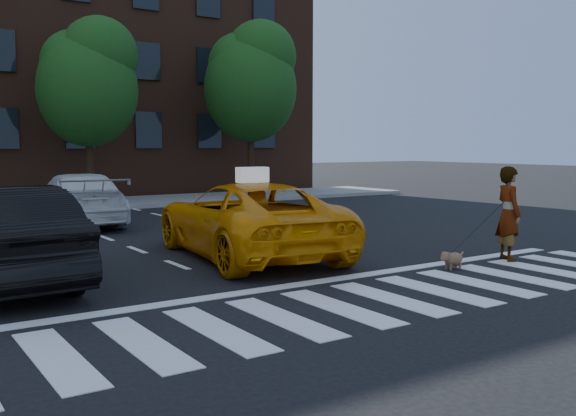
{
  "coord_description": "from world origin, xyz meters",
  "views": [
    {
      "loc": [
        -6.71,
        -7.19,
        2.37
      ],
      "look_at": [
        0.41,
        3.46,
        1.1
      ],
      "focal_mm": 40.0,
      "sensor_mm": 36.0,
      "label": 1
    }
  ],
  "objects_px": {
    "woman": "(509,214)",
    "dog": "(452,258)",
    "tree_mid": "(88,77)",
    "tree_right": "(251,77)",
    "taxi": "(248,219)",
    "white_suv": "(79,199)"
  },
  "relations": [
    {
      "from": "woman",
      "to": "dog",
      "type": "xyz_separation_m",
      "value": [
        -1.65,
        -0.0,
        -0.76
      ]
    },
    {
      "from": "tree_right",
      "to": "dog",
      "type": "bearing_deg",
      "value": -107.28
    },
    {
      "from": "tree_right",
      "to": "woman",
      "type": "xyz_separation_m",
      "value": [
        -3.29,
        -15.9,
        -4.3
      ]
    },
    {
      "from": "woman",
      "to": "dog",
      "type": "distance_m",
      "value": 1.82
    },
    {
      "from": "tree_mid",
      "to": "dog",
      "type": "relative_size",
      "value": 11.37
    },
    {
      "from": "woman",
      "to": "white_suv",
      "type": "bearing_deg",
      "value": 51.75
    },
    {
      "from": "tree_mid",
      "to": "white_suv",
      "type": "xyz_separation_m",
      "value": [
        -1.93,
        -5.13,
        -4.09
      ]
    },
    {
      "from": "tree_right",
      "to": "white_suv",
      "type": "height_order",
      "value": "tree_right"
    },
    {
      "from": "tree_mid",
      "to": "dog",
      "type": "distance_m",
      "value": 16.69
    },
    {
      "from": "white_suv",
      "to": "woman",
      "type": "distance_m",
      "value": 12.16
    },
    {
      "from": "taxi",
      "to": "white_suv",
      "type": "relative_size",
      "value": 1.08
    },
    {
      "from": "tree_mid",
      "to": "tree_right",
      "type": "xyz_separation_m",
      "value": [
        7.0,
        -0.0,
        0.41
      ]
    },
    {
      "from": "taxi",
      "to": "dog",
      "type": "bearing_deg",
      "value": 133.99
    },
    {
      "from": "tree_right",
      "to": "white_suv",
      "type": "bearing_deg",
      "value": -150.16
    },
    {
      "from": "tree_mid",
      "to": "tree_right",
      "type": "distance_m",
      "value": 7.01
    },
    {
      "from": "tree_right",
      "to": "woman",
      "type": "distance_m",
      "value": 16.79
    },
    {
      "from": "taxi",
      "to": "woman",
      "type": "relative_size",
      "value": 2.95
    },
    {
      "from": "taxi",
      "to": "tree_mid",
      "type": "bearing_deg",
      "value": -84.58
    },
    {
      "from": "tree_right",
      "to": "dog",
      "type": "distance_m",
      "value": 17.4
    },
    {
      "from": "tree_right",
      "to": "taxi",
      "type": "bearing_deg",
      "value": -120.83
    },
    {
      "from": "white_suv",
      "to": "woman",
      "type": "bearing_deg",
      "value": 123.78
    },
    {
      "from": "woman",
      "to": "tree_mid",
      "type": "bearing_deg",
      "value": 37.23
    }
  ]
}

